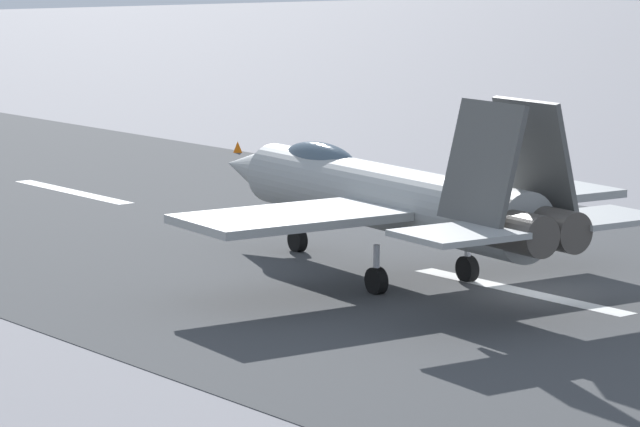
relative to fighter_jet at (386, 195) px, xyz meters
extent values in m
plane|color=slate|center=(-4.72, -1.57, -2.43)|extent=(400.00, 400.00, 0.00)
cube|color=#3C3E40|center=(-4.72, -1.57, -2.42)|extent=(240.00, 26.00, 0.02)
cube|color=white|center=(-3.96, -1.57, -2.41)|extent=(8.00, 0.70, 0.00)
cube|color=white|center=(20.57, -1.57, -2.41)|extent=(8.00, 0.70, 0.00)
cylinder|color=#9FA1A0|center=(-0.06, 0.01, -0.07)|extent=(12.88, 3.27, 1.93)
cone|color=#9FA1A0|center=(7.74, -0.83, -0.07)|extent=(3.10, 1.94, 1.64)
ellipsoid|color=#3F5160|center=(3.52, -0.38, 0.65)|extent=(3.70, 1.48, 1.10)
cylinder|color=#47423D|center=(-6.50, 1.25, -0.07)|extent=(2.30, 1.33, 1.10)
cylinder|color=#47423D|center=(-6.61, 0.15, -0.07)|extent=(2.30, 1.33, 1.10)
cube|color=#9FA1A0|center=(-0.63, 4.04, -0.17)|extent=(4.01, 6.29, 0.24)
cube|color=#9FA1A0|center=(-1.47, -3.81, -0.17)|extent=(4.01, 6.29, 0.24)
cube|color=#9FA1A0|center=(-6.30, 3.09, 0.03)|extent=(2.68, 3.04, 0.16)
cube|color=#9FA1A0|center=(-6.81, -1.69, 0.03)|extent=(2.68, 3.04, 0.16)
cube|color=#4F5050|center=(-5.49, 1.49, 1.63)|extent=(2.69, 1.22, 3.14)
cube|color=#4F5050|center=(-5.68, -0.30, 1.63)|extent=(2.69, 1.22, 3.14)
cylinder|color=silver|center=(4.82, -0.51, -1.73)|extent=(0.18, 0.18, 1.40)
cylinder|color=black|center=(4.82, -0.51, -2.05)|extent=(0.79, 0.38, 0.76)
cylinder|color=silver|center=(-1.68, 1.79, -1.73)|extent=(0.18, 0.18, 1.40)
cylinder|color=black|center=(-1.68, 1.79, -2.05)|extent=(0.79, 0.38, 0.76)
cylinder|color=silver|center=(-2.02, -1.39, -1.73)|extent=(0.18, 0.18, 1.40)
cylinder|color=black|center=(-2.02, -1.39, -2.05)|extent=(0.79, 0.38, 0.76)
cone|color=orange|center=(8.01, -14.12, -2.16)|extent=(0.44, 0.44, 0.55)
cone|color=orange|center=(26.69, -14.12, -2.16)|extent=(0.44, 0.44, 0.55)
camera|label=1|loc=(-35.93, 31.48, 7.15)|focal=93.10mm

